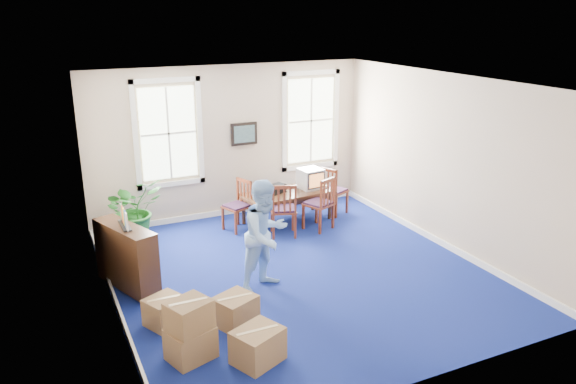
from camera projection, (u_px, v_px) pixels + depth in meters
name	position (u px, v px, depth m)	size (l,w,h in m)	color
floor	(298.00, 273.00, 9.52)	(6.50, 6.50, 0.00)	navy
ceiling	(299.00, 82.00, 8.53)	(6.50, 6.50, 0.00)	white
wall_back	(230.00, 142.00, 11.82)	(6.50, 6.50, 0.00)	#C1AA91
wall_front	(428.00, 260.00, 6.23)	(6.50, 6.50, 0.00)	#C1AA91
wall_left	(105.00, 210.00, 7.81)	(6.50, 6.50, 0.00)	#C1AA91
wall_right	(445.00, 162.00, 10.24)	(6.50, 6.50, 0.00)	#C1AA91
baseboard_back	(233.00, 211.00, 12.27)	(6.00, 0.04, 0.12)	white
baseboard_left	(118.00, 307.00, 8.30)	(0.04, 6.50, 0.12)	white
baseboard_right	(437.00, 240.00, 10.71)	(0.04, 6.50, 0.12)	white
window_left	(168.00, 133.00, 11.18)	(1.40, 0.12, 2.20)	white
window_right	(311.00, 121.00, 12.48)	(1.40, 0.12, 2.20)	white
wall_picture	(244.00, 134.00, 11.85)	(0.58, 0.06, 0.48)	black
conference_table	(287.00, 207.00, 11.74)	(1.90, 0.86, 0.65)	#3F2515
crt_tv	(310.00, 178.00, 11.84)	(0.46, 0.50, 0.42)	#B7B7BC
game_console	(322.00, 186.00, 11.96)	(0.16, 0.20, 0.05)	white
equipment_bag	(277.00, 189.00, 11.56)	(0.35, 0.23, 0.18)	black
chair_near_left	(283.00, 209.00, 10.95)	(0.49, 0.49, 1.09)	maroon
chair_near_right	(318.00, 203.00, 11.27)	(0.50, 0.50, 1.10)	maroon
chair_end_left	(236.00, 206.00, 11.22)	(0.46, 0.46, 1.02)	maroon
chair_end_right	(334.00, 190.00, 12.13)	(0.48, 0.48, 1.06)	maroon
man	(266.00, 235.00, 8.77)	(0.88, 0.68, 1.79)	#97C7FE
credenza	(127.00, 259.00, 8.84)	(0.37, 1.30, 1.02)	#3F2515
brochure_rack	(124.00, 219.00, 8.64)	(0.12, 0.70, 0.31)	#99999E
potted_plant	(133.00, 209.00, 10.72)	(1.11, 0.97, 1.23)	#185518
cardboard_boxes	(204.00, 321.00, 7.24)	(1.49, 1.49, 0.85)	olive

